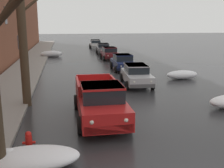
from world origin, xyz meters
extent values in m
cube|color=gray|center=(-6.80, 18.00, 0.07)|extent=(3.12, 80.00, 0.15)
cube|color=black|center=(-8.57, 28.90, 1.94)|extent=(0.08, 1.10, 1.60)
cube|color=black|center=(-8.57, 30.62, 5.22)|extent=(0.08, 1.10, 1.60)
cube|color=black|center=(-8.57, 22.57, 4.89)|extent=(0.08, 1.10, 1.60)
ellipsoid|color=white|center=(-4.42, 2.66, 0.29)|extent=(2.93, 1.37, 0.58)
ellipsoid|color=white|center=(-5.07, 2.79, 0.30)|extent=(0.72, 0.60, 0.60)
ellipsoid|color=white|center=(5.54, 13.98, 0.34)|extent=(2.47, 1.06, 0.67)
ellipsoid|color=white|center=(5.90, 13.99, 0.24)|extent=(0.57, 0.47, 0.47)
ellipsoid|color=white|center=(-4.84, 29.73, 0.39)|extent=(2.74, 1.04, 0.77)
ellipsoid|color=white|center=(-4.84, 29.88, 0.26)|extent=(0.63, 0.52, 0.52)
ellipsoid|color=white|center=(-4.10, 29.57, 0.34)|extent=(0.82, 0.68, 0.68)
cylinder|color=#382B1E|center=(-4.60, 2.04, 4.58)|extent=(1.52, 1.16, 1.73)
cylinder|color=#382B1E|center=(-4.55, 1.70, 4.48)|extent=(1.67, 1.87, 1.36)
cylinder|color=#423323|center=(-5.29, 9.10, 3.49)|extent=(0.43, 0.43, 6.97)
cube|color=red|center=(-1.83, 6.46, 0.74)|extent=(1.91, 5.28, 0.76)
cube|color=black|center=(-1.84, 5.72, 1.44)|extent=(1.67, 1.70, 0.64)
cube|color=red|center=(-1.84, 5.72, 1.72)|extent=(1.70, 1.75, 0.08)
cube|color=red|center=(-0.94, 7.51, 1.34)|extent=(0.11, 2.53, 0.44)
cube|color=red|center=(-2.72, 7.52, 1.34)|extent=(0.11, 2.53, 0.44)
cube|color=red|center=(-1.82, 9.04, 1.34)|extent=(1.79, 0.11, 0.44)
cube|color=#B7B7BC|center=(-1.84, 3.88, 0.54)|extent=(1.79, 0.13, 0.32)
sphere|color=white|center=(-1.23, 3.84, 0.86)|extent=(0.16, 0.16, 0.16)
sphere|color=white|center=(-2.46, 3.84, 0.86)|extent=(0.16, 0.16, 0.16)
cylinder|color=black|center=(-0.88, 4.87, 0.36)|extent=(0.22, 0.72, 0.72)
cylinder|color=black|center=(-2.80, 4.88, 0.36)|extent=(0.22, 0.72, 0.72)
cylinder|color=black|center=(-0.86, 8.03, 0.36)|extent=(0.22, 0.72, 0.72)
cylinder|color=black|center=(-2.79, 8.04, 0.36)|extent=(0.22, 0.72, 0.72)
cube|color=#B7B7BC|center=(1.56, 12.62, 0.60)|extent=(1.95, 4.23, 0.60)
cube|color=black|center=(1.57, 12.83, 1.16)|extent=(1.57, 2.24, 0.52)
cube|color=#B7B7BC|center=(1.57, 12.83, 1.39)|extent=(1.61, 2.29, 0.06)
cube|color=#525254|center=(1.40, 10.62, 0.42)|extent=(1.61, 0.24, 0.22)
cube|color=#525254|center=(1.72, 14.62, 0.42)|extent=(1.61, 0.24, 0.22)
cylinder|color=black|center=(2.29, 11.28, 0.30)|extent=(0.23, 0.61, 0.60)
cylinder|color=black|center=(0.62, 11.41, 0.30)|extent=(0.23, 0.61, 0.60)
cylinder|color=black|center=(2.49, 13.83, 0.30)|extent=(0.23, 0.61, 0.60)
cylinder|color=black|center=(0.82, 13.96, 0.30)|extent=(0.23, 0.61, 0.60)
sphere|color=silver|center=(1.93, 10.55, 0.68)|extent=(0.14, 0.14, 0.14)
sphere|color=silver|center=(0.87, 10.63, 0.68)|extent=(0.14, 0.14, 0.14)
cube|color=navy|center=(1.95, 18.60, 0.60)|extent=(1.77, 3.85, 0.60)
cube|color=black|center=(1.95, 18.79, 1.16)|extent=(1.51, 2.01, 0.52)
cube|color=navy|center=(1.95, 18.79, 1.39)|extent=(1.54, 2.05, 0.06)
cube|color=black|center=(1.92, 16.74, 0.42)|extent=(1.69, 0.15, 0.22)
cube|color=black|center=(1.98, 20.46, 0.42)|extent=(1.69, 0.15, 0.22)
cylinder|color=black|center=(2.81, 17.40, 0.30)|extent=(0.19, 0.60, 0.60)
cylinder|color=black|center=(1.05, 17.43, 0.30)|extent=(0.19, 0.60, 0.60)
cylinder|color=black|center=(2.85, 19.77, 0.30)|extent=(0.19, 0.60, 0.60)
cylinder|color=black|center=(1.09, 19.80, 0.30)|extent=(0.19, 0.60, 0.60)
sphere|color=silver|center=(2.48, 16.70, 0.68)|extent=(0.14, 0.14, 0.14)
sphere|color=silver|center=(1.36, 16.72, 0.68)|extent=(0.14, 0.14, 0.14)
cube|color=maroon|center=(2.01, 26.08, 0.60)|extent=(1.68, 4.04, 0.60)
cube|color=black|center=(2.01, 26.28, 1.16)|extent=(1.44, 2.10, 0.52)
cube|color=maroon|center=(2.01, 26.28, 1.39)|extent=(1.48, 2.15, 0.06)
cube|color=black|center=(2.02, 24.11, 0.42)|extent=(1.64, 0.13, 0.22)
cube|color=black|center=(2.00, 28.05, 0.42)|extent=(1.64, 0.13, 0.22)
cylinder|color=black|center=(2.87, 24.83, 0.30)|extent=(0.18, 0.60, 0.60)
cylinder|color=black|center=(1.16, 24.83, 0.30)|extent=(0.18, 0.60, 0.60)
cylinder|color=black|center=(2.86, 27.33, 0.30)|extent=(0.18, 0.60, 0.60)
cylinder|color=black|center=(1.15, 27.33, 0.30)|extent=(0.18, 0.60, 0.60)
sphere|color=silver|center=(2.56, 24.08, 0.68)|extent=(0.14, 0.14, 0.14)
sphere|color=silver|center=(1.47, 24.08, 0.68)|extent=(0.14, 0.14, 0.14)
cube|color=slate|center=(2.14, 32.04, 0.60)|extent=(1.88, 3.91, 0.60)
cube|color=black|center=(2.15, 32.23, 1.16)|extent=(1.55, 2.06, 0.52)
cube|color=slate|center=(2.15, 32.23, 1.39)|extent=(1.59, 2.11, 0.06)
cube|color=#303032|center=(2.04, 30.17, 0.42)|extent=(1.66, 0.20, 0.22)
cube|color=#303032|center=(2.23, 33.90, 0.42)|extent=(1.66, 0.20, 0.22)
cylinder|color=black|center=(2.94, 30.81, 0.30)|extent=(0.21, 0.61, 0.60)
cylinder|color=black|center=(1.22, 30.90, 0.30)|extent=(0.21, 0.61, 0.60)
cylinder|color=black|center=(3.06, 33.18, 0.30)|extent=(0.21, 0.61, 0.60)
cylinder|color=black|center=(1.34, 33.27, 0.30)|extent=(0.21, 0.61, 0.60)
sphere|color=silver|center=(2.59, 30.12, 0.68)|extent=(0.14, 0.14, 0.14)
sphere|color=silver|center=(1.49, 30.17, 0.68)|extent=(0.14, 0.14, 0.14)
cube|color=silver|center=(2.01, 40.03, 0.60)|extent=(1.82, 4.19, 0.60)
cube|color=black|center=(2.02, 40.24, 1.16)|extent=(1.53, 2.19, 0.52)
cube|color=silver|center=(2.02, 40.24, 1.39)|extent=(1.56, 2.24, 0.06)
cube|color=slate|center=(1.97, 38.01, 0.42)|extent=(1.69, 0.16, 0.22)
cube|color=slate|center=(2.06, 42.06, 0.42)|extent=(1.69, 0.16, 0.22)
cylinder|color=black|center=(2.86, 38.72, 0.30)|extent=(0.19, 0.60, 0.60)
cylinder|color=black|center=(1.10, 38.76, 0.30)|extent=(0.19, 0.60, 0.60)
cylinder|color=black|center=(2.92, 41.30, 0.30)|extent=(0.19, 0.60, 0.60)
cylinder|color=black|center=(1.17, 41.34, 0.30)|extent=(0.19, 0.60, 0.60)
sphere|color=silver|center=(2.52, 37.96, 0.68)|extent=(0.14, 0.14, 0.14)
sphere|color=silver|center=(1.41, 37.99, 0.68)|extent=(0.14, 0.14, 0.14)
cylinder|color=red|center=(-4.59, 3.77, 0.28)|extent=(0.22, 0.22, 0.55)
sphere|color=red|center=(-4.59, 3.77, 0.61)|extent=(0.21, 0.21, 0.21)
cylinder|color=red|center=(-4.75, 3.77, 0.30)|extent=(0.10, 0.09, 0.09)
cylinder|color=red|center=(-4.43, 3.77, 0.30)|extent=(0.10, 0.09, 0.09)
camera|label=1|loc=(-3.33, -4.97, 4.25)|focal=43.20mm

